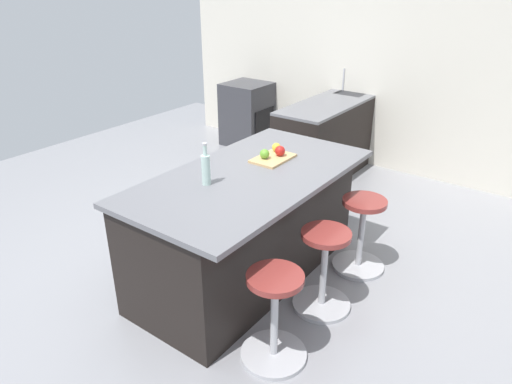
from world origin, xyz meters
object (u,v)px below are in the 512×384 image
at_px(stool_by_window, 361,236).
at_px(apple_red, 280,151).
at_px(apple_green, 265,154).
at_px(kitchen_island, 246,225).
at_px(stool_near_camera, 274,320).
at_px(apple_yellow, 276,147).
at_px(oven_range, 247,114).
at_px(stool_middle, 323,272).
at_px(cutting_board, 273,158).
at_px(water_bottle, 206,168).

bearing_deg(stool_by_window, apple_red, -70.81).
distance_m(apple_red, apple_green, 0.14).
relative_size(kitchen_island, stool_near_camera, 3.14).
bearing_deg(stool_near_camera, apple_yellow, -145.82).
bearing_deg(apple_red, stool_by_window, 109.19).
xyz_separation_m(oven_range, stool_middle, (2.62, 2.71, -0.14)).
bearing_deg(kitchen_island, stool_near_camera, 48.16).
distance_m(kitchen_island, cutting_board, 0.58).
bearing_deg(cutting_board, stool_middle, 63.89).
bearing_deg(apple_green, kitchen_island, 4.73).
xyz_separation_m(cutting_board, apple_red, (-0.06, 0.03, 0.05)).
bearing_deg(apple_yellow, apple_green, 5.28).
distance_m(apple_yellow, water_bottle, 0.82).
xyz_separation_m(oven_range, stool_by_window, (1.98, 2.71, -0.14)).
height_order(oven_range, stool_middle, oven_range).
bearing_deg(water_bottle, stool_by_window, 140.52).
bearing_deg(apple_yellow, water_bottle, -3.64).
height_order(cutting_board, apple_green, apple_green).
bearing_deg(oven_range, apple_red, 42.57).
relative_size(stool_middle, cutting_board, 1.80).
height_order(cutting_board, water_bottle, water_bottle).
xyz_separation_m(apple_yellow, apple_green, (0.19, 0.02, 0.00)).
height_order(stool_near_camera, apple_red, apple_red).
bearing_deg(water_bottle, apple_yellow, 176.36).
bearing_deg(kitchen_island, stool_middle, 90.00).
relative_size(stool_near_camera, apple_red, 7.70).
relative_size(stool_by_window, apple_red, 7.70).
xyz_separation_m(oven_range, water_bottle, (2.96, 1.90, 0.60)).
xyz_separation_m(kitchen_island, apple_yellow, (-0.47, -0.04, 0.51)).
relative_size(stool_by_window, apple_green, 8.24).
bearing_deg(cutting_board, water_bottle, -8.97).
bearing_deg(apple_yellow, stool_middle, 57.96).
height_order(stool_middle, stool_near_camera, same).
bearing_deg(apple_red, stool_near_camera, 32.82).
height_order(apple_green, water_bottle, water_bottle).
xyz_separation_m(stool_middle, cutting_board, (-0.34, -0.70, 0.63)).
xyz_separation_m(stool_near_camera, water_bottle, (-0.30, -0.81, 0.74)).
height_order(stool_middle, apple_red, apple_red).
xyz_separation_m(stool_by_window, stool_near_camera, (1.28, 0.00, 0.00)).
bearing_deg(apple_red, apple_green, -26.77).
bearing_deg(apple_red, cutting_board, -22.13).
distance_m(stool_by_window, apple_yellow, 1.03).
height_order(kitchen_island, stool_middle, kitchen_island).
distance_m(stool_middle, apple_yellow, 1.12).
bearing_deg(apple_red, oven_range, -137.43).
height_order(apple_yellow, apple_green, apple_green).
bearing_deg(apple_red, apple_yellow, -129.63).
xyz_separation_m(stool_by_window, water_bottle, (0.98, -0.81, 0.74)).
distance_m(apple_yellow, apple_green, 0.19).
distance_m(stool_by_window, cutting_board, 0.99).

